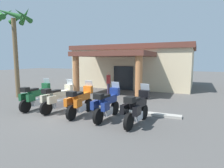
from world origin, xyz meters
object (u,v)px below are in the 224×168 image
(motel_building, at_px, (135,66))
(motorcycle_green, at_px, (36,96))
(motorcycle_orange, at_px, (80,101))
(motorcycle_cream, at_px, (58,98))
(motorcycle_blue, at_px, (107,104))
(palm_tree_roadside, at_px, (14,28))
(motorcycle_black, at_px, (137,108))
(pedestrian, at_px, (108,81))

(motel_building, bearing_deg, motorcycle_green, -99.50)
(motorcycle_orange, bearing_deg, motorcycle_cream, 83.87)
(motorcycle_blue, xyz_separation_m, palm_tree_roadside, (-7.93, 2.21, 4.14))
(motel_building, distance_m, motorcycle_blue, 11.67)
(motorcycle_cream, xyz_separation_m, motorcycle_orange, (1.42, -0.15, 0.00))
(motel_building, height_order, motorcycle_orange, motel_building)
(motorcycle_green, relative_size, motorcycle_black, 1.00)
(motorcycle_green, bearing_deg, palm_tree_roadside, 61.10)
(motel_building, relative_size, palm_tree_roadside, 1.83)
(motorcycle_cream, xyz_separation_m, motorcycle_black, (4.25, -0.35, 0.00))
(motorcycle_orange, distance_m, palm_tree_roadside, 8.02)
(motorcycle_cream, xyz_separation_m, pedestrian, (0.53, 5.26, 0.33))
(motorcycle_black, bearing_deg, motorcycle_cream, 93.79)
(motorcycle_blue, height_order, pedestrian, pedestrian)
(motel_building, bearing_deg, motorcycle_blue, -78.29)
(motorcycle_orange, bearing_deg, pedestrian, 9.04)
(motorcycle_black, distance_m, palm_tree_roadside, 10.49)
(motorcycle_orange, height_order, motorcycle_blue, same)
(motorcycle_orange, xyz_separation_m, motorcycle_black, (2.83, -0.21, 0.00))
(pedestrian, height_order, palm_tree_roadside, palm_tree_roadside)
(pedestrian, bearing_deg, motorcycle_orange, 100.35)
(motel_building, bearing_deg, pedestrian, -91.30)
(motorcycle_cream, relative_size, pedestrian, 1.24)
(motorcycle_orange, xyz_separation_m, motorcycle_blue, (1.42, -0.05, 0.00))
(motorcycle_orange, xyz_separation_m, pedestrian, (-0.88, 5.40, 0.33))
(motel_building, height_order, palm_tree_roadside, palm_tree_roadside)
(motorcycle_cream, distance_m, motorcycle_orange, 1.42)
(motorcycle_cream, distance_m, palm_tree_roadside, 6.87)
(motel_building, xyz_separation_m, motorcycle_green, (-2.29, -11.28, -1.35))
(motorcycle_orange, height_order, pedestrian, pedestrian)
(pedestrian, bearing_deg, motorcycle_green, 70.90)
(motorcycle_orange, distance_m, motorcycle_black, 2.84)
(motorcycle_cream, xyz_separation_m, palm_tree_roadside, (-5.10, 2.02, 4.14))
(palm_tree_roadside, bearing_deg, motorcycle_orange, -18.38)
(motorcycle_cream, relative_size, motorcycle_black, 1.00)
(motel_building, bearing_deg, motorcycle_orange, -85.29)
(motorcycle_orange, xyz_separation_m, palm_tree_roadside, (-6.51, 2.16, 4.14))
(motel_building, xyz_separation_m, motorcycle_orange, (0.54, -11.38, -1.35))
(palm_tree_roadside, bearing_deg, motorcycle_black, -14.25)
(motorcycle_black, distance_m, pedestrian, 6.74)
(motorcycle_orange, height_order, palm_tree_roadside, palm_tree_roadside)
(motorcycle_orange, relative_size, pedestrian, 1.25)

